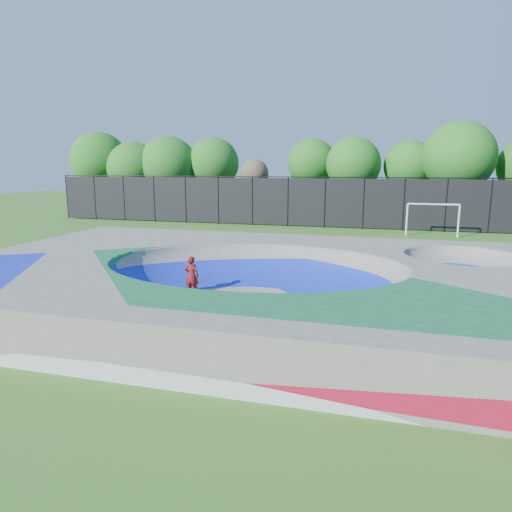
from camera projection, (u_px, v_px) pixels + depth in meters
The scene contains 7 objects.
ground at pixel (254, 302), 16.80m from camera, with size 120.00×120.00×0.00m, color #2D5F1A.
skate_deck at pixel (254, 282), 16.66m from camera, with size 22.00×14.00×1.50m, color gray.
skater at pixel (192, 276), 17.42m from camera, with size 0.57×0.37×1.56m, color red.
skateboard at pixel (192, 295), 17.57m from camera, with size 0.78×0.22×0.05m, color black.
soccer_goal at pixel (433, 214), 31.75m from camera, with size 3.52×0.12×2.33m.
fence at pixel (325, 201), 36.25m from camera, with size 48.09×0.09×4.04m.
treeline at pixel (322, 165), 40.66m from camera, with size 52.09×7.17×8.47m.
Camera 1 is at (4.34, -15.55, 4.95)m, focal length 32.00 mm.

